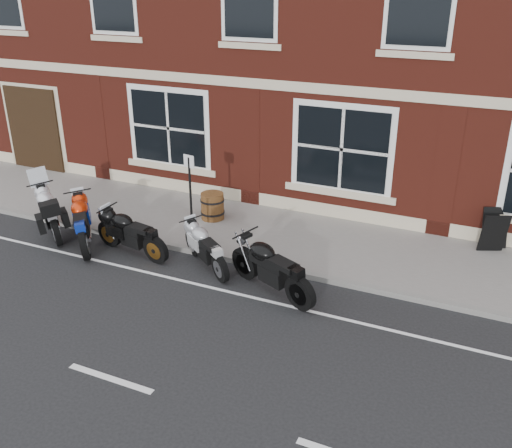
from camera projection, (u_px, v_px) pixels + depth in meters
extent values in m
plane|color=black|center=(202.00, 291.00, 11.65)|extent=(80.00, 80.00, 0.00)
cube|color=slate|center=(261.00, 232.00, 14.12)|extent=(30.00, 3.00, 0.12)
cube|color=slate|center=(233.00, 259.00, 12.81)|extent=(30.00, 0.16, 0.12)
cylinder|color=black|center=(48.00, 209.00, 14.78)|extent=(0.62, 0.55, 0.69)
cylinder|color=black|center=(58.00, 231.00, 13.49)|extent=(0.62, 0.55, 0.69)
cube|color=black|center=(50.00, 205.00, 14.03)|extent=(0.83, 0.75, 0.24)
ellipsoid|color=silver|center=(49.00, 198.00, 14.11)|extent=(0.72, 0.69, 0.35)
cube|color=black|center=(52.00, 208.00, 13.64)|extent=(0.64, 0.60, 0.11)
cube|color=silver|center=(43.00, 176.00, 14.40)|extent=(0.32, 0.38, 0.49)
cylinder|color=black|center=(86.00, 218.00, 14.23)|extent=(0.56, 0.63, 0.71)
cylinder|color=black|center=(86.00, 245.00, 12.82)|extent=(0.56, 0.63, 0.71)
cube|color=black|center=(84.00, 215.00, 13.42)|extent=(0.77, 0.85, 0.24)
ellipsoid|color=red|center=(83.00, 207.00, 13.51)|extent=(0.70, 0.73, 0.35)
cube|color=black|center=(84.00, 219.00, 12.99)|extent=(0.61, 0.65, 0.11)
cylinder|color=black|center=(111.00, 233.00, 13.45)|extent=(0.67, 0.25, 0.66)
cylinder|color=black|center=(157.00, 249.00, 12.67)|extent=(0.67, 0.25, 0.66)
cube|color=black|center=(130.00, 226.00, 12.95)|extent=(0.86, 0.40, 0.23)
ellipsoid|color=black|center=(125.00, 220.00, 12.98)|extent=(0.64, 0.47, 0.33)
cube|color=black|center=(143.00, 227.00, 12.70)|extent=(0.61, 0.37, 0.10)
cylinder|color=black|center=(195.00, 243.00, 13.02)|extent=(0.57, 0.46, 0.61)
cylinder|color=black|center=(222.00, 268.00, 11.92)|extent=(0.57, 0.46, 0.61)
cube|color=black|center=(206.00, 241.00, 12.37)|extent=(0.75, 0.64, 0.21)
ellipsoid|color=#9C9DA1|center=(203.00, 233.00, 12.44)|extent=(0.63, 0.59, 0.31)
cube|color=black|center=(214.00, 244.00, 12.04)|extent=(0.57, 0.51, 0.10)
cylinder|color=black|center=(247.00, 262.00, 12.03)|extent=(0.71, 0.43, 0.72)
cylinder|color=black|center=(302.00, 292.00, 10.91)|extent=(0.71, 0.43, 0.72)
cube|color=black|center=(271.00, 259.00, 11.35)|extent=(0.93, 0.62, 0.25)
ellipsoid|color=black|center=(266.00, 250.00, 11.41)|extent=(0.74, 0.63, 0.36)
cube|color=black|center=(287.00, 263.00, 11.01)|extent=(0.68, 0.52, 0.11)
cylinder|color=#4D2614|center=(212.00, 206.00, 14.64)|extent=(0.59, 0.59, 0.69)
cylinder|color=black|center=(213.00, 212.00, 14.70)|extent=(0.62, 0.62, 0.05)
cylinder|color=black|center=(212.00, 200.00, 14.57)|extent=(0.62, 0.62, 0.05)
cylinder|color=black|center=(191.00, 199.00, 13.23)|extent=(0.06, 0.06, 2.03)
cube|color=silver|center=(189.00, 161.00, 12.86)|extent=(0.29, 0.08, 0.30)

